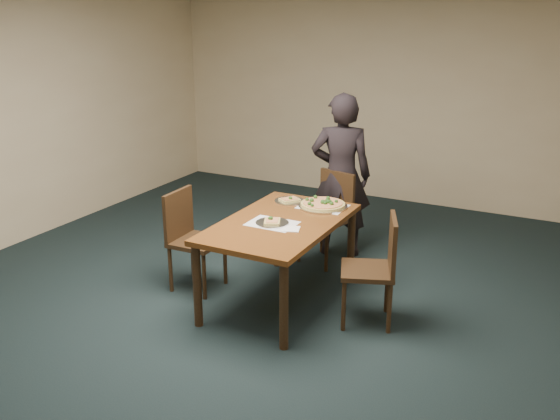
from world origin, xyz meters
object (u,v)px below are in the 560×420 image
at_px(dining_table, 280,231).
at_px(chair_right, 377,264).
at_px(slice_plate_near, 272,222).
at_px(slice_plate_far, 290,200).
at_px(chair_far, 330,211).
at_px(chair_left, 190,234).
at_px(pizza_pan, 323,204).
at_px(diner, 341,176).

distance_m(dining_table, chair_right, 0.88).
relative_size(chair_right, slice_plate_near, 3.25).
relative_size(chair_right, slice_plate_far, 3.25).
xyz_separation_m(chair_far, chair_left, (-0.88, -1.18, 0.00)).
bearing_deg(dining_table, pizza_pan, 72.99).
bearing_deg(slice_plate_far, dining_table, -71.81).
distance_m(diner, pizza_pan, 0.78).
relative_size(dining_table, chair_far, 1.65).
relative_size(dining_table, diner, 0.89).
height_order(dining_table, slice_plate_near, slice_plate_near).
bearing_deg(slice_plate_far, pizza_pan, -0.03).
bearing_deg(slice_plate_near, chair_right, 7.74).
relative_size(dining_table, slice_plate_far, 5.36).
bearing_deg(chair_far, slice_plate_far, -91.39).
relative_size(slice_plate_near, slice_plate_far, 1.00).
xyz_separation_m(diner, pizza_pan, (0.14, -0.77, -0.07)).
xyz_separation_m(pizza_pan, slice_plate_near, (-0.19, -0.61, -0.01)).
height_order(dining_table, chair_right, chair_right).
height_order(pizza_pan, slice_plate_far, pizza_pan).
distance_m(dining_table, slice_plate_far, 0.57).
bearing_deg(diner, pizza_pan, 80.31).
distance_m(dining_table, chair_far, 1.09).
distance_m(chair_right, slice_plate_far, 1.17).
bearing_deg(slice_plate_far, chair_far, 72.24).
distance_m(slice_plate_near, slice_plate_far, 0.63).
bearing_deg(dining_table, slice_plate_near, -110.82).
distance_m(dining_table, slice_plate_near, 0.14).
relative_size(chair_far, diner, 0.54).
xyz_separation_m(dining_table, chair_left, (-0.88, -0.09, -0.14)).
distance_m(chair_far, diner, 0.39).
bearing_deg(slice_plate_near, dining_table, 69.18).
bearing_deg(slice_plate_far, chair_right, -25.37).
height_order(dining_table, slice_plate_far, slice_plate_far).
xyz_separation_m(dining_table, slice_plate_near, (-0.03, -0.08, 0.11)).
bearing_deg(chair_left, dining_table, -85.33).
bearing_deg(diner, chair_left, 37.19).
bearing_deg(chair_left, pizza_pan, -60.49).
distance_m(chair_far, chair_right, 1.35).
xyz_separation_m(chair_far, diner, (0.02, 0.21, 0.32)).
bearing_deg(dining_table, chair_far, 89.85).
height_order(chair_left, pizza_pan, chair_left).
distance_m(chair_far, chair_left, 1.47).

